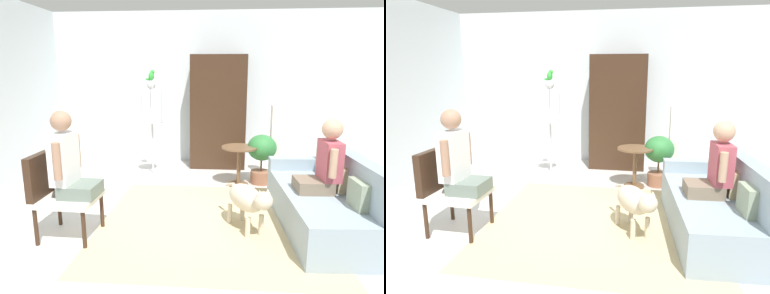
# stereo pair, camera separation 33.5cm
# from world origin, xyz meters

# --- Properties ---
(ground_plane) EXTENTS (7.57, 7.57, 0.00)m
(ground_plane) POSITION_xyz_m (0.00, 0.00, 0.00)
(ground_plane) COLOR beige
(back_wall) EXTENTS (6.91, 0.12, 2.85)m
(back_wall) POSITION_xyz_m (0.00, 2.83, 1.42)
(back_wall) COLOR silver
(back_wall) RESTS_ON ground
(area_rug) EXTENTS (2.61, 2.56, 0.01)m
(area_rug) POSITION_xyz_m (-0.03, -0.10, 0.00)
(area_rug) COLOR #C6B284
(area_rug) RESTS_ON ground
(couch) EXTENTS (0.94, 1.98, 0.86)m
(couch) POSITION_xyz_m (1.25, -0.08, 0.30)
(couch) COLOR #8EA0AD
(couch) RESTS_ON ground
(armchair) EXTENTS (0.63, 0.61, 0.93)m
(armchair) POSITION_xyz_m (-1.68, -0.55, 0.54)
(armchair) COLOR #382316
(armchair) RESTS_ON ground
(person_on_couch) EXTENTS (0.48, 0.51, 0.83)m
(person_on_couch) POSITION_xyz_m (1.21, -0.11, 0.77)
(person_on_couch) COLOR #766452
(person_on_armchair) EXTENTS (0.46, 0.53, 0.91)m
(person_on_armchair) POSITION_xyz_m (-1.53, -0.56, 0.84)
(person_on_armchair) COLOR slate
(round_end_table) EXTENTS (0.54, 0.54, 0.62)m
(round_end_table) POSITION_xyz_m (0.34, 1.29, 0.41)
(round_end_table) COLOR brown
(round_end_table) RESTS_ON ground
(dog) EXTENTS (0.51, 0.82, 0.59)m
(dog) POSITION_xyz_m (0.37, -0.27, 0.38)
(dog) COLOR beige
(dog) RESTS_ON ground
(bird_cage_stand) EXTENTS (0.36, 0.36, 1.61)m
(bird_cage_stand) POSITION_xyz_m (-1.08, 1.69, 0.76)
(bird_cage_stand) COLOR silver
(bird_cage_stand) RESTS_ON ground
(parrot) EXTENTS (0.17, 0.10, 0.17)m
(parrot) POSITION_xyz_m (-1.08, 1.69, 1.69)
(parrot) COLOR green
(parrot) RESTS_ON bird_cage_stand
(potted_plant) EXTENTS (0.45, 0.45, 0.79)m
(potted_plant) POSITION_xyz_m (0.70, 1.43, 0.49)
(potted_plant) COLOR #996047
(potted_plant) RESTS_ON ground
(column_lamp) EXTENTS (0.20, 0.20, 1.22)m
(column_lamp) POSITION_xyz_m (0.96, 1.68, 0.60)
(column_lamp) COLOR #4C4742
(column_lamp) RESTS_ON ground
(armoire_cabinet) EXTENTS (0.99, 0.56, 2.04)m
(armoire_cabinet) POSITION_xyz_m (-0.00, 2.42, 1.02)
(armoire_cabinet) COLOR #382316
(armoire_cabinet) RESTS_ON ground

